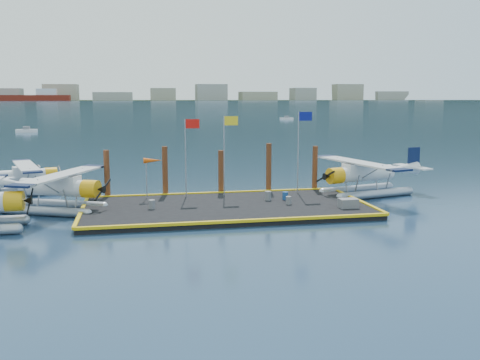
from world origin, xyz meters
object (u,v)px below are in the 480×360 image
object	(u,v)px
seaplane_d	(362,176)
drum_0	(152,204)
piling_0	(107,176)
flagpole_red	(188,145)
piling_4	(315,170)
seaplane_c	(22,178)
drum_4	(285,196)
flagpole_blue	(301,140)
drum_1	(289,200)
flagpole_yellow	(227,143)
piling_1	(165,173)
drum_2	(268,196)
windsock	(152,161)
piling_2	(221,174)
crate	(348,203)
piling_3	(269,169)
seaplane_b	(57,190)

from	to	relation	value
seaplane_d	drum_0	world-z (taller)	seaplane_d
drum_0	piling_0	world-z (taller)	piling_0
flagpole_red	piling_4	xyz separation A→B (m)	(10.79, 1.60, -2.40)
seaplane_c	drum_4	xyz separation A→B (m)	(20.31, -8.31, -0.73)
drum_0	flagpole_blue	bearing A→B (deg)	18.45
drum_1	flagpole_yellow	bearing A→B (deg)	131.46
seaplane_d	piling_1	xyz separation A→B (m)	(-15.94, 1.92, 0.44)
seaplane_d	drum_4	xyz separation A→B (m)	(-7.21, -2.29, -0.96)
drum_2	piling_0	world-z (taller)	piling_0
seaplane_c	drum_4	distance (m)	21.96
seaplane_c	piling_0	world-z (taller)	piling_0
drum_2	flagpole_blue	world-z (taller)	flagpole_blue
drum_2	windsock	world-z (taller)	windsock
seaplane_c	piling_2	xyz separation A→B (m)	(16.08, -4.10, 0.47)
crate	piling_0	distance (m)	18.56
piling_0	piling_4	distance (m)	17.00
crate	piling_3	world-z (taller)	piling_3
drum_0	seaplane_c	bearing A→B (deg)	136.79
piling_3	windsock	bearing A→B (deg)	-170.47
seaplane_b	piling_2	bearing A→B (deg)	130.74
seaplane_d	piling_2	bearing A→B (deg)	66.72
seaplane_b	crate	distance (m)	20.48
crate	piling_1	size ratio (longest dim) A/B	0.30
seaplane_d	drum_1	world-z (taller)	seaplane_d
piling_1	piling_4	distance (m)	12.50
piling_0	drum_2	bearing A→B (deg)	-19.14
drum_1	piling_0	world-z (taller)	piling_0
flagpole_red	flagpole_yellow	world-z (taller)	flagpole_yellow
flagpole_blue	piling_3	size ratio (longest dim) A/B	1.51
drum_0	piling_4	xyz separation A→B (m)	(13.76, 5.59, 1.29)
flagpole_yellow	piling_4	size ratio (longest dim) A/B	1.55
seaplane_b	seaplane_c	size ratio (longest dim) A/B	1.09
seaplane_d	drum_0	size ratio (longest dim) A/B	17.20
seaplane_b	drum_2	bearing A→B (deg)	112.33
drum_0	windsock	world-z (taller)	windsock
flagpole_red	seaplane_d	bearing A→B (deg)	-1.28
windsock	piling_1	xyz separation A→B (m)	(1.03, 1.60, -1.13)
drum_4	piling_0	size ratio (longest dim) A/B	0.15
seaplane_c	crate	distance (m)	26.69
seaplane_c	piling_2	world-z (taller)	piling_2
seaplane_d	crate	size ratio (longest dim) A/B	8.38
flagpole_blue	drum_4	bearing A→B (deg)	-127.04
drum_2	piling_3	xyz separation A→B (m)	(1.09, 4.13, 1.41)
piling_0	piling_1	size ratio (longest dim) A/B	0.95
drum_2	flagpole_yellow	world-z (taller)	flagpole_yellow
flagpole_red	piling_0	world-z (taller)	flagpole_red
seaplane_d	flagpole_red	size ratio (longest dim) A/B	1.79
seaplane_c	piling_4	distance (m)	24.44
seaplane_c	windsock	xyz separation A→B (m)	(10.56, -5.70, 1.80)
seaplane_b	windsock	xyz separation A→B (m)	(6.73, 2.04, 1.63)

